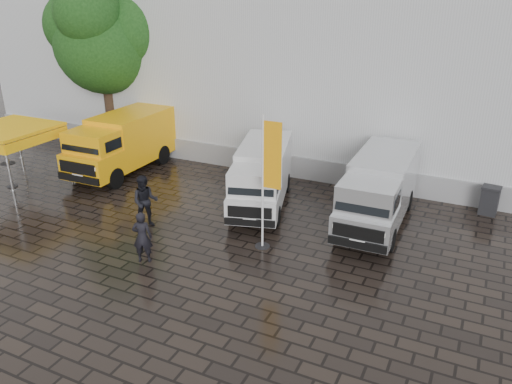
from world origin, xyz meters
TOP-DOWN VIEW (x-y plane):
  - ground at (0.00, 0.00)m, footprint 120.00×120.00m
  - exhibition_hall at (2.00, 16.00)m, footprint 44.00×16.00m
  - hall_plinth at (2.00, 7.95)m, footprint 44.00×0.15m
  - van_yellow at (-8.84, 5.14)m, footprint 2.30×5.78m
  - van_white at (-1.37, 4.44)m, footprint 3.28×5.75m
  - van_silver at (3.15, 4.70)m, footprint 2.02×5.81m
  - canopy_tent at (-11.77, 1.64)m, footprint 3.25×3.25m
  - flagpole at (0.30, 1.32)m, footprint 0.88×0.50m
  - tree at (-11.99, 8.26)m, footprint 4.94×4.94m
  - cocktail_table at (-12.04, 1.53)m, footprint 0.60×0.60m
  - wheelie_bin at (6.84, 7.47)m, footprint 0.74×0.74m
  - person_front at (-2.88, -1.16)m, footprint 0.74×0.63m
  - person_tent at (-4.35, 0.95)m, footprint 1.19×1.13m

SIDE VIEW (x-z plane):
  - ground at x=0.00m, z-range 0.00..0.00m
  - hall_plinth at x=2.00m, z-range 0.00..1.00m
  - cocktail_table at x=-12.04m, z-range 0.00..1.10m
  - wheelie_bin at x=6.84m, z-range 0.00..1.12m
  - person_front at x=-2.88m, z-range 0.00..1.71m
  - person_tent at x=-4.35m, z-range 0.00..1.93m
  - van_white at x=-1.37m, z-range 0.00..2.36m
  - van_silver at x=3.15m, z-range 0.00..2.50m
  - van_yellow at x=-8.84m, z-range 0.00..2.65m
  - flagpole at x=0.30m, z-range 0.23..4.77m
  - canopy_tent at x=-11.77m, z-range 1.18..3.86m
  - tree at x=-11.99m, z-range 1.26..10.13m
  - exhibition_hall at x=2.00m, z-range 0.00..12.00m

